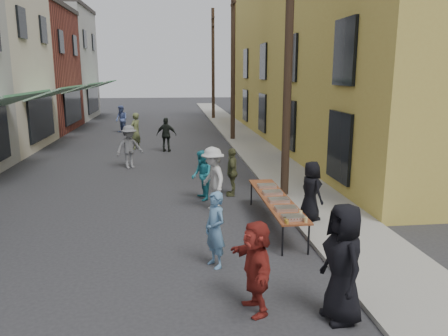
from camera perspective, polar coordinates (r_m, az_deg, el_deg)
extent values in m
plane|color=#28282B|center=(10.89, -10.63, -8.81)|extent=(120.00, 120.00, 0.00)
cube|color=gray|center=(25.78, 2.69, 3.79)|extent=(2.20, 60.00, 0.10)
cube|color=maroon|center=(32.96, -26.46, 11.30)|extent=(8.00, 8.00, 8.00)
cube|color=gray|center=(40.60, -22.76, 12.30)|extent=(8.00, 8.00, 9.00)
cube|color=gold|center=(26.27, 16.85, 14.28)|extent=(10.00, 28.00, 10.00)
cylinder|color=#2D2116|center=(13.61, 8.43, 14.79)|extent=(0.26, 0.26, 9.00)
cylinder|color=#2D2116|center=(25.39, 1.19, 13.74)|extent=(0.26, 0.26, 9.00)
cylinder|color=#2D2116|center=(37.31, -1.43, 13.31)|extent=(0.26, 0.26, 9.00)
cube|color=#622E17|center=(11.28, 6.78, -4.02)|extent=(0.70, 4.00, 0.04)
cylinder|color=black|center=(9.61, 7.66, -9.37)|extent=(0.04, 0.04, 0.71)
cylinder|color=black|center=(9.76, 11.00, -9.14)|extent=(0.04, 0.04, 0.71)
cylinder|color=black|center=(13.09, 3.59, -3.35)|extent=(0.04, 0.04, 0.71)
cylinder|color=black|center=(13.20, 6.07, -3.25)|extent=(0.04, 0.04, 0.71)
cube|color=maroon|center=(9.74, 9.06, -6.39)|extent=(0.50, 0.33, 0.08)
cube|color=#B2B2B7|center=(10.33, 8.08, -5.25)|extent=(0.50, 0.33, 0.08)
cube|color=tan|center=(10.98, 7.16, -4.16)|extent=(0.50, 0.33, 0.08)
cube|color=#B2B2B7|center=(11.64, 6.33, -3.19)|extent=(0.50, 0.33, 0.08)
cube|color=tan|center=(12.29, 5.60, -2.32)|extent=(0.50, 0.33, 0.08)
cylinder|color=#A57F26|center=(9.41, 8.26, -7.04)|extent=(0.07, 0.07, 0.08)
cylinder|color=#A57F26|center=(9.50, 8.10, -6.84)|extent=(0.07, 0.07, 0.08)
cylinder|color=#A57F26|center=(9.59, 7.95, -6.65)|extent=(0.07, 0.07, 0.08)
cylinder|color=tan|center=(9.56, 10.63, -6.68)|extent=(0.08, 0.08, 0.12)
imported|color=black|center=(7.25, 15.28, -11.90)|extent=(0.72, 1.01, 1.94)
imported|color=#5680A6|center=(8.90, -1.16, -8.06)|extent=(0.60, 0.68, 1.58)
imported|color=teal|center=(13.51, -2.92, -0.98)|extent=(0.70, 0.84, 1.56)
imported|color=beige|center=(12.46, -1.47, -1.44)|extent=(0.99, 1.34, 1.85)
imported|color=brown|center=(13.99, 1.05, -0.51)|extent=(0.49, 0.95, 1.55)
imported|color=maroon|center=(7.33, 4.19, -12.75)|extent=(0.69, 1.52, 1.58)
imported|color=black|center=(11.61, 11.32, -2.92)|extent=(0.71, 0.88, 1.56)
imported|color=slate|center=(18.42, -12.26, 2.71)|extent=(1.33, 1.14, 1.79)
imported|color=black|center=(21.99, -7.53, 4.32)|extent=(1.06, 0.60, 1.71)
imported|color=#5B653A|center=(22.99, -11.50, 4.74)|extent=(0.76, 0.82, 1.88)
imported|color=#576AA8|center=(29.48, -13.24, 6.22)|extent=(1.08, 1.10, 1.79)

